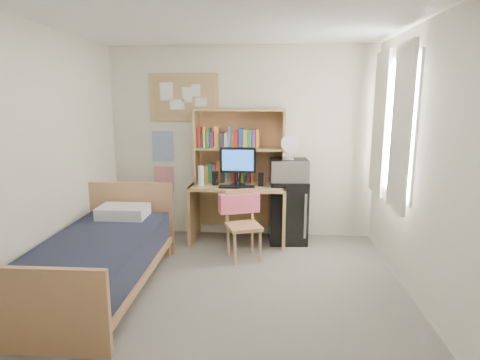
# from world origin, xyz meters

# --- Properties ---
(floor) EXTENTS (3.60, 4.20, 0.02)m
(floor) POSITION_xyz_m (0.00, 0.00, -0.01)
(floor) COLOR gray
(floor) RESTS_ON ground
(ceiling) EXTENTS (3.60, 4.20, 0.02)m
(ceiling) POSITION_xyz_m (0.00, 0.00, 2.60)
(ceiling) COLOR white
(ceiling) RESTS_ON wall_back
(wall_back) EXTENTS (3.60, 0.04, 2.60)m
(wall_back) POSITION_xyz_m (0.00, 2.10, 1.30)
(wall_back) COLOR white
(wall_back) RESTS_ON floor
(wall_front) EXTENTS (3.60, 0.04, 2.60)m
(wall_front) POSITION_xyz_m (0.00, -2.10, 1.30)
(wall_front) COLOR white
(wall_front) RESTS_ON floor
(wall_left) EXTENTS (0.04, 4.20, 2.60)m
(wall_left) POSITION_xyz_m (-1.80, 0.00, 1.30)
(wall_left) COLOR white
(wall_left) RESTS_ON floor
(wall_right) EXTENTS (0.04, 4.20, 2.60)m
(wall_right) POSITION_xyz_m (1.80, 0.00, 1.30)
(wall_right) COLOR white
(wall_right) RESTS_ON floor
(window_unit) EXTENTS (0.10, 1.40, 1.70)m
(window_unit) POSITION_xyz_m (1.75, 1.20, 1.60)
(window_unit) COLOR white
(window_unit) RESTS_ON wall_right
(curtain_left) EXTENTS (0.04, 0.55, 1.70)m
(curtain_left) POSITION_xyz_m (1.72, 0.80, 1.60)
(curtain_left) COLOR silver
(curtain_left) RESTS_ON wall_right
(curtain_right) EXTENTS (0.04, 0.55, 1.70)m
(curtain_right) POSITION_xyz_m (1.72, 1.60, 1.60)
(curtain_right) COLOR silver
(curtain_right) RESTS_ON wall_right
(bulletin_board) EXTENTS (0.94, 0.03, 0.64)m
(bulletin_board) POSITION_xyz_m (-0.78, 2.08, 1.92)
(bulletin_board) COLOR tan
(bulletin_board) RESTS_ON wall_back
(poster_wave) EXTENTS (0.30, 0.01, 0.42)m
(poster_wave) POSITION_xyz_m (-1.10, 2.09, 1.25)
(poster_wave) COLOR #294CA5
(poster_wave) RESTS_ON wall_back
(poster_japan) EXTENTS (0.28, 0.01, 0.36)m
(poster_japan) POSITION_xyz_m (-1.10, 2.09, 0.78)
(poster_japan) COLOR red
(poster_japan) RESTS_ON wall_back
(desk) EXTENTS (1.27, 0.66, 0.79)m
(desk) POSITION_xyz_m (-0.01, 1.77, 0.39)
(desk) COLOR tan
(desk) RESTS_ON floor
(desk_chair) EXTENTS (0.53, 0.53, 0.83)m
(desk_chair) POSITION_xyz_m (0.10, 1.16, 0.41)
(desk_chair) COLOR tan
(desk_chair) RESTS_ON floor
(mini_fridge) EXTENTS (0.53, 0.53, 0.84)m
(mini_fridge) POSITION_xyz_m (0.65, 1.83, 0.42)
(mini_fridge) COLOR black
(mini_fridge) RESTS_ON floor
(bed) EXTENTS (1.02, 2.01, 0.55)m
(bed) POSITION_xyz_m (-1.28, 0.21, 0.28)
(bed) COLOR black
(bed) RESTS_ON floor
(hutch) EXTENTS (1.22, 0.34, 0.99)m
(hutch) POSITION_xyz_m (-0.01, 1.92, 1.28)
(hutch) COLOR tan
(hutch) RESTS_ON desk
(monitor) EXTENTS (0.47, 0.05, 0.50)m
(monitor) POSITION_xyz_m (-0.02, 1.71, 1.03)
(monitor) COLOR black
(monitor) RESTS_ON desk
(keyboard) EXTENTS (0.45, 0.16, 0.02)m
(keyboard) POSITION_xyz_m (-0.02, 1.57, 0.80)
(keyboard) COLOR black
(keyboard) RESTS_ON desk
(speaker_left) EXTENTS (0.08, 0.08, 0.18)m
(speaker_left) POSITION_xyz_m (-0.32, 1.71, 0.88)
(speaker_left) COLOR black
(speaker_left) RESTS_ON desk
(speaker_right) EXTENTS (0.07, 0.07, 0.17)m
(speaker_right) POSITION_xyz_m (0.28, 1.70, 0.87)
(speaker_right) COLOR black
(speaker_right) RESTS_ON desk
(water_bottle) EXTENTS (0.08, 0.08, 0.26)m
(water_bottle) POSITION_xyz_m (-0.50, 1.68, 0.92)
(water_bottle) COLOR white
(water_bottle) RESTS_ON desk
(hoodie) EXTENTS (0.51, 0.31, 0.24)m
(hoodie) POSITION_xyz_m (0.03, 1.35, 0.64)
(hoodie) COLOR #FF617A
(hoodie) RESTS_ON desk_chair
(microwave) EXTENTS (0.51, 0.40, 0.28)m
(microwave) POSITION_xyz_m (0.65, 1.81, 0.98)
(microwave) COLOR silver
(microwave) RESTS_ON mini_fridge
(desk_fan) EXTENTS (0.25, 0.25, 0.29)m
(desk_fan) POSITION_xyz_m (0.65, 1.81, 1.27)
(desk_fan) COLOR white
(desk_fan) RESTS_ON microwave
(pillow) EXTENTS (0.55, 0.39, 0.13)m
(pillow) POSITION_xyz_m (-1.29, 0.96, 0.62)
(pillow) COLOR white
(pillow) RESTS_ON bed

